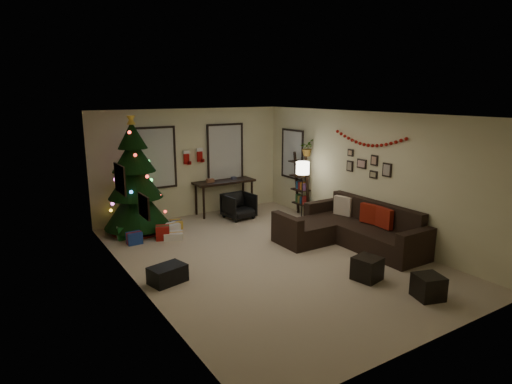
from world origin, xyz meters
TOP-DOWN VIEW (x-y plane):
  - floor at (0.00, 0.00)m, footprint 7.00×7.00m
  - ceiling at (0.00, 0.00)m, footprint 7.00×7.00m
  - wall_back at (0.00, 3.50)m, footprint 5.00×0.00m
  - wall_front at (0.00, -3.50)m, footprint 5.00×0.00m
  - wall_left at (-2.50, 0.00)m, footprint 0.00×7.00m
  - wall_right at (2.50, 0.00)m, footprint 0.00×7.00m
  - window_back_left at (-0.95, 3.47)m, footprint 1.05×0.06m
  - window_back_right at (0.95, 3.47)m, footprint 1.05×0.06m
  - window_right_wall at (2.47, 2.55)m, footprint 0.06×0.90m
  - christmas_tree at (-1.64, 2.87)m, footprint 1.45×1.45m
  - presents at (-1.40, 2.26)m, footprint 1.50×1.00m
  - sofa at (1.84, -0.28)m, footprint 1.92×2.78m
  - pillow_red_a at (2.21, -0.85)m, footprint 0.15×0.41m
  - pillow_red_b at (2.21, -0.46)m, footprint 0.20×0.41m
  - pillow_cream at (2.21, 0.33)m, footprint 0.23×0.43m
  - ottoman_near at (0.84, -1.74)m, footprint 0.48×0.48m
  - ottoman_far at (1.12, -2.72)m, footprint 0.50×0.50m
  - desk at (0.78, 3.22)m, footprint 1.59×0.57m
  - desk_chair at (0.83, 2.57)m, footprint 0.67×0.64m
  - bookshelf at (2.30, 1.95)m, footprint 0.30×0.48m
  - potted_plant at (2.30, 1.77)m, footprint 0.61×0.61m
  - floor_lamp at (1.95, 1.46)m, footprint 0.31×0.31m
  - art_map at (-2.48, 0.84)m, footprint 0.04×0.60m
  - art_abstract at (-2.48, -0.39)m, footprint 0.04×0.45m
  - gallery at (2.48, -0.07)m, footprint 0.03×1.25m
  - garland at (2.45, -0.08)m, footprint 0.08×1.90m
  - stocking_left at (-0.14, 3.45)m, footprint 0.20×0.05m
  - stocking_right at (0.19, 3.38)m, footprint 0.20×0.05m
  - storage_bin at (-2.05, -0.06)m, footprint 0.66×0.51m

SIDE VIEW (x-z plane):
  - floor at x=0.00m, z-range 0.00..0.00m
  - presents at x=-1.40m, z-range -0.03..0.27m
  - storage_bin at x=-2.05m, z-range 0.00..0.29m
  - ottoman_far at x=1.12m, z-range 0.00..0.37m
  - ottoman_near at x=0.84m, z-range 0.00..0.39m
  - sofa at x=1.84m, z-range -0.15..0.72m
  - desk_chair at x=0.83m, z-range 0.00..0.64m
  - pillow_cream at x=2.21m, z-range 0.42..0.84m
  - pillow_red_a at x=2.21m, z-range 0.44..0.84m
  - pillow_red_b at x=2.21m, z-range 0.44..0.84m
  - desk at x=0.78m, z-range 0.33..1.19m
  - bookshelf at x=2.30m, z-range -0.02..1.60m
  - christmas_tree at x=-1.64m, z-range -0.23..2.47m
  - floor_lamp at x=1.95m, z-range 0.50..1.98m
  - wall_left at x=-2.50m, z-range -2.15..4.85m
  - wall_right at x=2.50m, z-range -2.15..4.85m
  - wall_back at x=0.00m, z-range -1.15..3.85m
  - wall_front at x=0.00m, z-range -1.15..3.85m
  - art_abstract at x=-2.48m, z-range 1.27..1.62m
  - window_right_wall at x=2.47m, z-range 0.85..2.15m
  - stocking_left at x=-0.14m, z-range 1.33..1.69m
  - window_back_left at x=-0.95m, z-range 0.80..2.30m
  - window_back_right at x=0.95m, z-range 0.80..2.30m
  - stocking_right at x=0.19m, z-range 1.37..1.73m
  - gallery at x=2.48m, z-range 1.30..1.84m
  - art_map at x=-2.48m, z-range 1.39..1.89m
  - potted_plant at x=2.30m, z-range 1.56..2.08m
  - garland at x=2.45m, z-range 1.97..2.27m
  - ceiling at x=0.00m, z-range 2.70..2.70m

